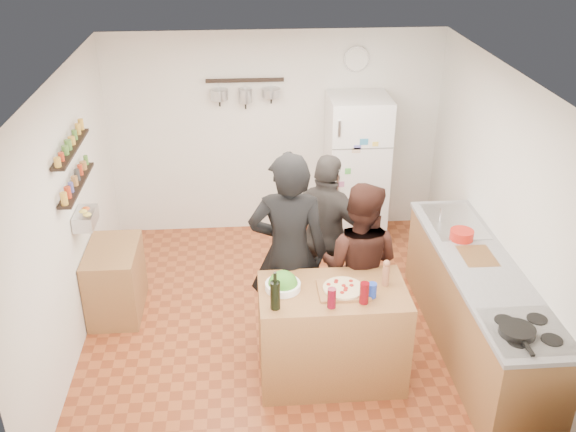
{
  "coord_description": "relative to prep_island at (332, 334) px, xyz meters",
  "views": [
    {
      "loc": [
        -0.42,
        -5.28,
        3.9
      ],
      "look_at": [
        0.0,
        0.1,
        1.15
      ],
      "focal_mm": 40.0,
      "sensor_mm": 36.0,
      "label": 1
    }
  ],
  "objects": [
    {
      "name": "room_shell",
      "position": [
        -0.31,
        1.21,
        0.79
      ],
      "size": [
        4.2,
        4.2,
        4.2
      ],
      "color": "brown",
      "rests_on": "ground"
    },
    {
      "name": "prep_island",
      "position": [
        0.0,
        0.0,
        0.0
      ],
      "size": [
        1.25,
        0.72,
        0.91
      ],
      "primitive_type": "cube",
      "color": "olive",
      "rests_on": "floor"
    },
    {
      "name": "pizza_board",
      "position": [
        0.08,
        -0.02,
        0.47
      ],
      "size": [
        0.42,
        0.34,
        0.02
      ],
      "primitive_type": "cube",
      "color": "brown",
      "rests_on": "prep_island"
    },
    {
      "name": "pizza",
      "position": [
        0.08,
        -0.02,
        0.48
      ],
      "size": [
        0.34,
        0.34,
        0.02
      ],
      "primitive_type": "cylinder",
      "color": "#CBB886",
      "rests_on": "pizza_board"
    },
    {
      "name": "salad_bowl",
      "position": [
        -0.42,
        0.05,
        0.48
      ],
      "size": [
        0.3,
        0.3,
        0.06
      ],
      "primitive_type": "cylinder",
      "color": "white",
      "rests_on": "prep_island"
    },
    {
      "name": "wine_bottle",
      "position": [
        -0.5,
        -0.22,
        0.58
      ],
      "size": [
        0.08,
        0.08,
        0.25
      ],
      "primitive_type": "cylinder",
      "color": "black",
      "rests_on": "prep_island"
    },
    {
      "name": "wine_glass_near",
      "position": [
        -0.05,
        -0.24,
        0.54
      ],
      "size": [
        0.07,
        0.07,
        0.17
      ],
      "primitive_type": "cylinder",
      "color": "#560715",
      "rests_on": "prep_island"
    },
    {
      "name": "wine_glass_far",
      "position": [
        0.22,
        -0.2,
        0.55
      ],
      "size": [
        0.08,
        0.08,
        0.19
      ],
      "primitive_type": "cylinder",
      "color": "#5A070D",
      "rests_on": "prep_island"
    },
    {
      "name": "pepper_mill",
      "position": [
        0.45,
        0.05,
        0.55
      ],
      "size": [
        0.06,
        0.06,
        0.19
      ],
      "primitive_type": "cylinder",
      "color": "#985D3F",
      "rests_on": "prep_island"
    },
    {
      "name": "salt_canister",
      "position": [
        0.3,
        -0.12,
        0.52
      ],
      "size": [
        0.08,
        0.08,
        0.13
      ],
      "primitive_type": "cylinder",
      "color": "#1C349A",
      "rests_on": "prep_island"
    },
    {
      "name": "person_left",
      "position": [
        -0.34,
        0.5,
        0.53
      ],
      "size": [
        0.75,
        0.53,
        1.96
      ],
      "primitive_type": "imported",
      "rotation": [
        0.0,
        0.0,
        3.05
      ],
      "color": "black",
      "rests_on": "floor"
    },
    {
      "name": "person_center",
      "position": [
        0.31,
        0.53,
        0.36
      ],
      "size": [
        0.97,
        0.88,
        1.64
      ],
      "primitive_type": "imported",
      "rotation": [
        0.0,
        0.0,
        2.75
      ],
      "color": "black",
      "rests_on": "floor"
    },
    {
      "name": "person_back",
      "position": [
        0.09,
        1.05,
        0.39
      ],
      "size": [
        1.06,
        0.89,
        1.7
      ],
      "primitive_type": "imported",
      "rotation": [
        0.0,
        0.0,
        2.56
      ],
      "color": "#2C2927",
      "rests_on": "floor"
    },
    {
      "name": "counter_run",
      "position": [
        1.39,
        0.28,
        -0.01
      ],
      "size": [
        0.63,
        2.63,
        0.9
      ],
      "primitive_type": "cube",
      "color": "#9E7042",
      "rests_on": "floor"
    },
    {
      "name": "stove_top",
      "position": [
        1.39,
        -0.67,
        0.46
      ],
      "size": [
        0.6,
        0.62,
        0.02
      ],
      "primitive_type": "cube",
      "color": "white",
      "rests_on": "counter_run"
    },
    {
      "name": "skillet",
      "position": [
        1.29,
        -0.71,
        0.49
      ],
      "size": [
        0.27,
        0.27,
        0.05
      ],
      "primitive_type": "cylinder",
      "color": "black",
      "rests_on": "stove_top"
    },
    {
      "name": "sink",
      "position": [
        1.39,
        1.13,
        0.46
      ],
      "size": [
        0.5,
        0.8,
        0.03
      ],
      "primitive_type": "cube",
      "color": "silver",
      "rests_on": "counter_run"
    },
    {
      "name": "cutting_board",
      "position": [
        1.39,
        0.44,
        0.46
      ],
      "size": [
        0.3,
        0.4,
        0.02
      ],
      "primitive_type": "cube",
      "color": "olive",
      "rests_on": "counter_run"
    },
    {
      "name": "red_bowl",
      "position": [
        1.34,
        0.76,
        0.51
      ],
      "size": [
        0.22,
        0.22,
        0.09
      ],
      "primitive_type": "cylinder",
      "color": "red",
      "rests_on": "counter_run"
    },
    {
      "name": "fridge",
      "position": [
        0.64,
        2.58,
        0.45
      ],
      "size": [
        0.7,
        0.68,
        1.8
      ],
      "primitive_type": "cube",
      "color": "white",
      "rests_on": "floor"
    },
    {
      "name": "wall_clock",
      "position": [
        0.64,
        2.91,
        1.69
      ],
      "size": [
        0.3,
        0.03,
        0.3
      ],
      "primitive_type": "cylinder",
      "rotation": [
        1.57,
        0.0,
        0.0
      ],
      "color": "silver",
      "rests_on": "back_wall"
    },
    {
      "name": "spice_shelf_lower",
      "position": [
        -2.24,
        1.03,
        1.04
      ],
      "size": [
        0.12,
        1.0,
        0.02
      ],
      "primitive_type": "cube",
      "color": "black",
      "rests_on": "left_wall"
    },
    {
      "name": "spice_shelf_upper",
      "position": [
        -2.24,
        1.03,
        1.4
      ],
      "size": [
        0.12,
        1.0,
        0.02
      ],
      "primitive_type": "cube",
      "color": "black",
      "rests_on": "left_wall"
    },
    {
      "name": "produce_basket",
      "position": [
        -2.21,
        1.03,
        0.69
      ],
      "size": [
        0.18,
        0.35,
        0.14
      ],
      "primitive_type": "cube",
      "color": "silver",
      "rests_on": "left_wall"
    },
    {
      "name": "side_table",
      "position": [
        -2.05,
        1.16,
        -0.09
      ],
      "size": [
        0.5,
        0.8,
        0.73
      ],
      "primitive_type": "cube",
      "color": "#9E7542",
      "rests_on": "floor"
    },
    {
      "name": "pot_rack",
      "position": [
        -0.66,
        2.83,
        1.49
      ],
      "size": [
        0.9,
        0.04,
        0.04
      ],
      "primitive_type": "cube",
      "color": "black",
      "rests_on": "back_wall"
    }
  ]
}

